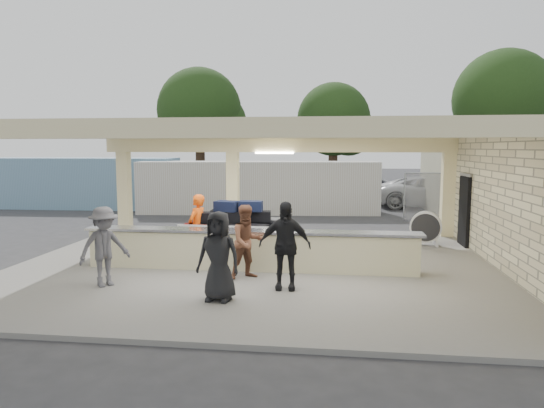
# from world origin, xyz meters

# --- Properties ---
(ground) EXTENTS (120.00, 120.00, 0.00)m
(ground) POSITION_xyz_m (0.00, 0.00, 0.00)
(ground) COLOR #2D2D30
(ground) RESTS_ON ground
(pavilion) EXTENTS (12.01, 10.00, 3.55)m
(pavilion) POSITION_xyz_m (0.21, 0.66, 1.35)
(pavilion) COLOR slate
(pavilion) RESTS_ON ground
(baggage_counter) EXTENTS (8.20, 0.58, 0.98)m
(baggage_counter) POSITION_xyz_m (0.00, -0.50, 0.59)
(baggage_counter) COLOR beige
(baggage_counter) RESTS_ON pavilion
(luggage_cart) EXTENTS (2.68, 1.71, 1.54)m
(luggage_cart) POSITION_xyz_m (-0.65, 0.72, 0.94)
(luggage_cart) COLOR silver
(luggage_cart) RESTS_ON pavilion
(drum_fan) EXTENTS (0.98, 0.52, 1.04)m
(drum_fan) POSITION_xyz_m (4.80, 3.05, 0.66)
(drum_fan) COLOR silver
(drum_fan) RESTS_ON pavilion
(baggage_handler) EXTENTS (0.52, 0.71, 1.75)m
(baggage_handler) POSITION_xyz_m (-1.54, 0.30, 0.97)
(baggage_handler) COLOR #E84E0C
(baggage_handler) RESTS_ON pavilion
(passenger_a) EXTENTS (0.88, 0.75, 1.68)m
(passenger_a) POSITION_xyz_m (0.07, -1.28, 0.94)
(passenger_a) COLOR brown
(passenger_a) RESTS_ON pavilion
(passenger_b) EXTENTS (1.10, 0.43, 1.86)m
(passenger_b) POSITION_xyz_m (0.99, -2.01, 1.03)
(passenger_b) COLOR black
(passenger_b) RESTS_ON pavilion
(passenger_c) EXTENTS (1.01, 1.10, 1.72)m
(passenger_c) POSITION_xyz_m (-2.85, -2.28, 0.96)
(passenger_c) COLOR #4E4D53
(passenger_c) RESTS_ON pavilion
(passenger_d) EXTENTS (0.90, 0.46, 1.75)m
(passenger_d) POSITION_xyz_m (-0.20, -2.92, 0.98)
(passenger_d) COLOR black
(passenger_d) RESTS_ON pavilion
(car_white_a) EXTENTS (5.56, 2.66, 1.58)m
(car_white_a) POSITION_xyz_m (7.06, 13.53, 0.79)
(car_white_a) COLOR silver
(car_white_a) RESTS_ON ground
(car_white_b) EXTENTS (4.34, 2.38, 1.30)m
(car_white_b) POSITION_xyz_m (10.75, 13.83, 0.65)
(car_white_b) COLOR silver
(car_white_b) RESTS_ON ground
(car_dark) EXTENTS (4.66, 2.18, 1.49)m
(car_dark) POSITION_xyz_m (4.23, 15.80, 0.75)
(car_dark) COLOR black
(car_dark) RESTS_ON ground
(container_white) EXTENTS (11.26, 3.14, 2.41)m
(container_white) POSITION_xyz_m (-1.49, 10.59, 1.20)
(container_white) COLOR silver
(container_white) RESTS_ON ground
(container_blue) EXTENTS (9.81, 2.64, 2.53)m
(container_blue) POSITION_xyz_m (-10.77, 11.36, 1.27)
(container_blue) COLOR #6D92AE
(container_blue) RESTS_ON ground
(tree_left) EXTENTS (6.60, 6.30, 9.00)m
(tree_left) POSITION_xyz_m (-7.68, 24.16, 5.59)
(tree_left) COLOR #382619
(tree_left) RESTS_ON ground
(tree_mid) EXTENTS (6.00, 5.60, 8.00)m
(tree_mid) POSITION_xyz_m (2.32, 26.16, 4.96)
(tree_mid) COLOR #382619
(tree_mid) RESTS_ON ground
(tree_right) EXTENTS (7.20, 7.00, 10.00)m
(tree_right) POSITION_xyz_m (14.32, 25.16, 6.21)
(tree_right) COLOR #382619
(tree_right) RESTS_ON ground
(adjacent_building) EXTENTS (6.00, 8.00, 3.20)m
(adjacent_building) POSITION_xyz_m (9.50, 10.00, 1.60)
(adjacent_building) COLOR #B3AF8E
(adjacent_building) RESTS_ON ground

